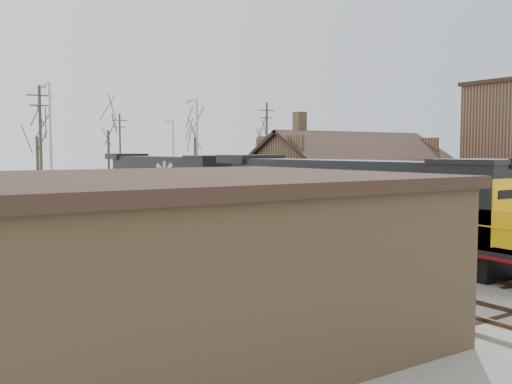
% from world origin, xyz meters
% --- Properties ---
extents(ground, '(140.00, 140.00, 0.00)m').
position_xyz_m(ground, '(0.00, 0.00, 0.00)').
color(ground, '#9C978D').
rests_on(ground, ground).
extents(road, '(60.00, 9.00, 0.03)m').
position_xyz_m(road, '(0.00, 0.00, 0.01)').
color(road, slate).
rests_on(road, ground).
extents(parking_lot, '(22.00, 26.00, 0.03)m').
position_xyz_m(parking_lot, '(18.00, 4.00, 0.02)').
color(parking_lot, slate).
rests_on(parking_lot, ground).
extents(track_main, '(3.40, 90.00, 0.24)m').
position_xyz_m(track_main, '(0.00, 15.00, 0.07)').
color(track_main, '#9C978D').
rests_on(track_main, ground).
extents(track_siding, '(3.40, 90.00, 0.24)m').
position_xyz_m(track_siding, '(-4.50, 15.00, 0.07)').
color(track_siding, '#9C978D').
rests_on(track_siding, ground).
extents(depot, '(15.20, 9.31, 7.90)m').
position_xyz_m(depot, '(11.99, 12.00, 2.41)').
color(depot, olive).
rests_on(depot, ground).
extents(signal_tower, '(6.00, 5.40, 10.30)m').
position_xyz_m(signal_tower, '(22.39, 5.00, 5.08)').
color(signal_tower, brown).
rests_on(signal_tower, ground).
extents(commercial_building, '(12.40, 10.40, 4.30)m').
position_xyz_m(commercial_building, '(-13.00, -8.00, 2.16)').
color(commercial_building, olive).
rests_on(commercial_building, ground).
extents(locomotive_lead, '(3.12, 20.92, 4.65)m').
position_xyz_m(locomotive_lead, '(0.00, -1.26, 2.44)').
color(locomotive_lead, black).
rests_on(locomotive_lead, ground).
extents(locomotive_trailing, '(3.12, 20.92, 4.40)m').
position_xyz_m(locomotive_trailing, '(0.00, 19.94, 2.44)').
color(locomotive_trailing, black).
rests_on(locomotive_trailing, ground).
extents(crossbuck_near, '(1.14, 0.47, 4.14)m').
position_xyz_m(crossbuck_near, '(2.43, -5.47, 1.94)').
color(crossbuck_near, '#A5A8AD').
rests_on(crossbuck_near, ground).
extents(crossbuck_far, '(1.20, 0.50, 4.38)m').
position_xyz_m(crossbuck_far, '(-7.17, 5.07, 2.04)').
color(crossbuck_far, '#A5A8AD').
rests_on(crossbuck_far, ground).
extents(parked_car, '(5.80, 2.47, 1.67)m').
position_xyz_m(parked_car, '(13.43, -0.30, 0.83)').
color(parked_car, navy).
rests_on(parked_car, ground).
extents(streetlight_a, '(0.25, 2.04, 9.75)m').
position_xyz_m(streetlight_a, '(-9.03, 20.44, 5.42)').
color(streetlight_a, '#A5A8AD').
rests_on(streetlight_a, ground).
extents(streetlight_b, '(0.25, 2.04, 9.59)m').
position_xyz_m(streetlight_b, '(4.73, 24.44, 5.34)').
color(streetlight_b, '#A5A8AD').
rests_on(streetlight_b, ground).
extents(streetlight_c, '(0.25, 2.04, 8.38)m').
position_xyz_m(streetlight_c, '(8.33, 37.13, 4.72)').
color(streetlight_c, '#A5A8AD').
rests_on(streetlight_c, ground).
extents(utility_pole_a, '(2.00, 0.24, 10.13)m').
position_xyz_m(utility_pole_a, '(-8.35, 26.31, 5.29)').
color(utility_pole_a, '#382D23').
rests_on(utility_pole_a, ground).
extents(utility_pole_b, '(2.00, 0.24, 9.43)m').
position_xyz_m(utility_pole_b, '(5.53, 46.24, 4.93)').
color(utility_pole_b, '#382D23').
rests_on(utility_pole_b, ground).
extents(utility_pole_c, '(2.00, 0.24, 10.04)m').
position_xyz_m(utility_pole_c, '(15.71, 29.21, 5.25)').
color(utility_pole_c, '#382D23').
rests_on(utility_pole_c, ground).
extents(tree_b, '(4.20, 4.20, 10.30)m').
position_xyz_m(tree_b, '(-6.26, 36.98, 7.33)').
color(tree_b, '#382D23').
rests_on(tree_b, ground).
extents(tree_c, '(4.92, 4.92, 12.05)m').
position_xyz_m(tree_c, '(3.82, 45.51, 8.58)').
color(tree_c, '#382D23').
rests_on(tree_c, ground).
extents(tree_d, '(4.38, 4.38, 10.74)m').
position_xyz_m(tree_d, '(13.13, 40.97, 7.65)').
color(tree_d, '#382D23').
rests_on(tree_d, ground).
extents(tree_e, '(3.78, 3.78, 9.27)m').
position_xyz_m(tree_e, '(21.64, 39.28, 6.59)').
color(tree_e, '#382D23').
rests_on(tree_e, ground).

